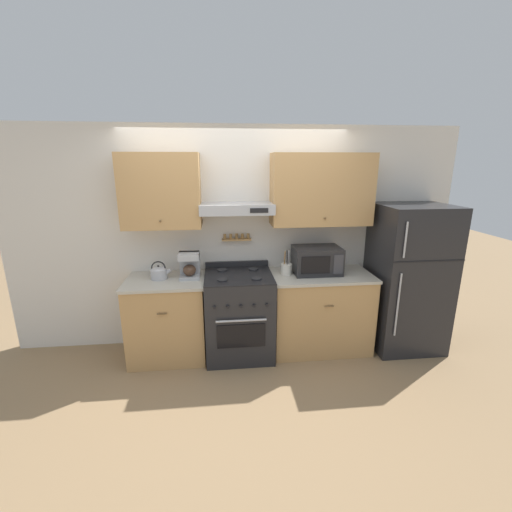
{
  "coord_description": "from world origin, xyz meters",
  "views": [
    {
      "loc": [
        -0.2,
        -3.26,
        2.15
      ],
      "look_at": [
        0.19,
        0.28,
        1.17
      ],
      "focal_mm": 24.0,
      "sensor_mm": 36.0,
      "label": 1
    }
  ],
  "objects_px": {
    "tea_kettle": "(159,272)",
    "microwave": "(317,260)",
    "utensil_crock": "(286,269)",
    "refrigerator": "(408,278)",
    "stove_range": "(239,314)",
    "coffee_maker": "(190,265)"
  },
  "relations": [
    {
      "from": "tea_kettle",
      "to": "utensil_crock",
      "type": "bearing_deg",
      "value": 0.0
    },
    {
      "from": "microwave",
      "to": "tea_kettle",
      "type": "bearing_deg",
      "value": -179.42
    },
    {
      "from": "stove_range",
      "to": "refrigerator",
      "type": "distance_m",
      "value": 2.01
    },
    {
      "from": "refrigerator",
      "to": "coffee_maker",
      "type": "bearing_deg",
      "value": 177.84
    },
    {
      "from": "coffee_maker",
      "to": "utensil_crock",
      "type": "xyz_separation_m",
      "value": [
        1.08,
        -0.02,
        -0.07
      ]
    },
    {
      "from": "coffee_maker",
      "to": "utensil_crock",
      "type": "distance_m",
      "value": 1.08
    },
    {
      "from": "stove_range",
      "to": "tea_kettle",
      "type": "xyz_separation_m",
      "value": [
        -0.86,
        0.06,
        0.51
      ]
    },
    {
      "from": "tea_kettle",
      "to": "coffee_maker",
      "type": "relative_size",
      "value": 0.79
    },
    {
      "from": "refrigerator",
      "to": "stove_range",
      "type": "bearing_deg",
      "value": 179.69
    },
    {
      "from": "tea_kettle",
      "to": "microwave",
      "type": "relative_size",
      "value": 0.43
    },
    {
      "from": "refrigerator",
      "to": "coffee_maker",
      "type": "distance_m",
      "value": 2.51
    },
    {
      "from": "utensil_crock",
      "to": "tea_kettle",
      "type": "bearing_deg",
      "value": -180.0
    },
    {
      "from": "tea_kettle",
      "to": "coffee_maker",
      "type": "bearing_deg",
      "value": 4.25
    },
    {
      "from": "tea_kettle",
      "to": "stove_range",
      "type": "bearing_deg",
      "value": -3.94
    },
    {
      "from": "tea_kettle",
      "to": "coffee_maker",
      "type": "xyz_separation_m",
      "value": [
        0.33,
        0.02,
        0.07
      ]
    },
    {
      "from": "stove_range",
      "to": "tea_kettle",
      "type": "bearing_deg",
      "value": 176.06
    },
    {
      "from": "stove_range",
      "to": "coffee_maker",
      "type": "relative_size",
      "value": 3.56
    },
    {
      "from": "refrigerator",
      "to": "microwave",
      "type": "distance_m",
      "value": 1.1
    },
    {
      "from": "tea_kettle",
      "to": "microwave",
      "type": "xyz_separation_m",
      "value": [
        1.76,
        0.02,
        0.08
      ]
    },
    {
      "from": "tea_kettle",
      "to": "microwave",
      "type": "height_order",
      "value": "microwave"
    },
    {
      "from": "microwave",
      "to": "stove_range",
      "type": "bearing_deg",
      "value": -175.08
    },
    {
      "from": "refrigerator",
      "to": "tea_kettle",
      "type": "distance_m",
      "value": 2.84
    }
  ]
}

